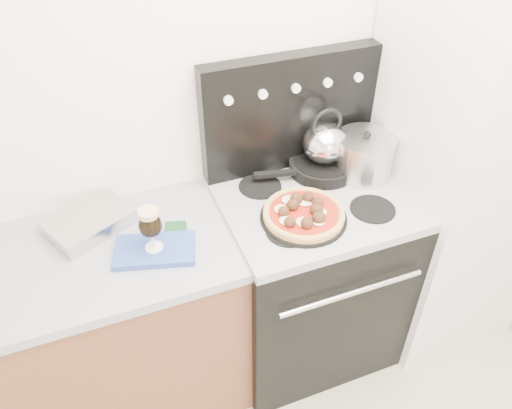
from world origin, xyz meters
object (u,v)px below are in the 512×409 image
oven_mitt (155,250)px  skillet (323,166)px  pizza (304,212)px  tea_kettle (325,140)px  pizza_pan (303,218)px  stock_pot (364,157)px  beer_glass (151,229)px  stove_body (307,278)px  fridge (461,160)px  base_cabinet (61,348)px

oven_mitt → skillet: 0.82m
pizza → tea_kettle: (0.21, 0.26, 0.12)m
oven_mitt → tea_kettle: (0.79, 0.22, 0.16)m
pizza_pan → stock_pot: stock_pot is taller
beer_glass → stock_pot: 0.94m
stove_body → fridge: (0.70, -0.03, 0.51)m
beer_glass → tea_kettle: bearing=15.5°
oven_mitt → tea_kettle: size_ratio=1.39×
beer_glass → skillet: (0.79, 0.22, -0.07)m
beer_glass → pizza_pan: (0.57, -0.04, -0.09)m
beer_glass → tea_kettle: tea_kettle is taller
beer_glass → pizza: beer_glass is taller
pizza → fridge: bearing=5.4°
beer_glass → pizza_pan: size_ratio=0.53×
base_cabinet → skillet: skillet is taller
oven_mitt → beer_glass: size_ratio=1.63×
beer_glass → pizza_pan: 0.58m
skillet → tea_kettle: bearing=0.0°
base_cabinet → pizza_pan: (1.01, -0.13, 0.50)m
fridge → tea_kettle: (-0.58, 0.19, 0.13)m
oven_mitt → skillet: (0.79, 0.22, 0.03)m
stock_pot → beer_glass: bearing=-171.8°
oven_mitt → skillet: bearing=15.5°
fridge → skillet: 0.61m
skillet → oven_mitt: bearing=-164.5°
pizza_pan → pizza: pizza is taller
base_cabinet → pizza_pan: bearing=-7.1°
oven_mitt → pizza_pan: bearing=-4.3°
stove_body → oven_mitt: 0.82m
pizza_pan → skillet: skillet is taller
stove_body → pizza: size_ratio=2.81×
skillet → beer_glass: bearing=-164.5°
pizza_pan → skillet: size_ratio=1.16×
stove_body → pizza: 0.53m
base_cabinet → stove_body: 1.11m
oven_mitt → pizza: pizza is taller
tea_kettle → stock_pot: bearing=-29.4°
pizza_pan → pizza: 0.03m
base_cabinet → beer_glass: 0.73m
stove_body → skillet: size_ratio=3.03×
base_cabinet → pizza: bearing=-7.1°
stove_body → base_cabinet: bearing=178.7°
beer_glass → stove_body: bearing=4.9°
pizza_pan → pizza: bearing=0.0°
base_cabinet → skillet: bearing=6.4°
fridge → pizza_pan: bearing=-174.6°
fridge → pizza_pan: fridge is taller
stock_pot → fridge: bearing=-13.1°
pizza_pan → fridge: bearing=5.4°
oven_mitt → pizza_pan: 0.58m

